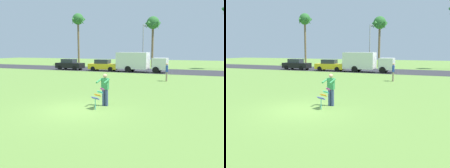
# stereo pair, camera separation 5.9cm
# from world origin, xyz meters

# --- Properties ---
(ground_plane) EXTENTS (120.00, 120.00, 0.00)m
(ground_plane) POSITION_xyz_m (0.00, 0.00, 0.00)
(ground_plane) COLOR olive
(road_strip) EXTENTS (120.00, 8.00, 0.01)m
(road_strip) POSITION_xyz_m (0.00, 23.05, 0.01)
(road_strip) COLOR #2D2D33
(road_strip) RESTS_ON ground
(person_kite_flyer) EXTENTS (0.57, 0.68, 1.73)m
(person_kite_flyer) POSITION_xyz_m (0.94, 1.32, 0.95)
(person_kite_flyer) COLOR #384772
(person_kite_flyer) RESTS_ON ground
(kite_held) EXTENTS (0.58, 0.72, 1.05)m
(kite_held) POSITION_xyz_m (0.86, 0.58, 0.69)
(kite_held) COLOR #D83399
(kite_held) RESTS_ON ground
(parked_car_black) EXTENTS (4.24, 1.91, 1.60)m
(parked_car_black) POSITION_xyz_m (-13.18, 20.65, 0.77)
(parked_car_black) COLOR black
(parked_car_black) RESTS_ON ground
(parked_car_yellow) EXTENTS (4.26, 1.94, 1.60)m
(parked_car_yellow) POSITION_xyz_m (-7.65, 20.65, 0.77)
(parked_car_yellow) COLOR yellow
(parked_car_yellow) RESTS_ON ground
(parked_truck_white_box) EXTENTS (6.75, 2.23, 2.62)m
(parked_truck_white_box) POSITION_xyz_m (-2.50, 20.65, 1.41)
(parked_truck_white_box) COLOR silver
(parked_truck_white_box) RESTS_ON ground
(palm_tree_left_near) EXTENTS (2.58, 2.71, 9.72)m
(palm_tree_left_near) POSITION_xyz_m (-16.95, 30.04, 8.21)
(palm_tree_left_near) COLOR brown
(palm_tree_left_near) RESTS_ON ground
(palm_tree_right_near) EXTENTS (2.58, 2.71, 8.48)m
(palm_tree_right_near) POSITION_xyz_m (-2.73, 30.09, 7.07)
(palm_tree_right_near) COLOR brown
(palm_tree_right_near) RESTS_ON ground
(streetlight_pole) EXTENTS (0.24, 1.65, 7.00)m
(streetlight_pole) POSITION_xyz_m (-3.80, 28.03, 4.00)
(streetlight_pole) COLOR #9E9EA3
(streetlight_pole) RESTS_ON ground
(person_walker_near) EXTENTS (0.27, 0.57, 1.73)m
(person_walker_near) POSITION_xyz_m (2.44, 12.67, 0.93)
(person_walker_near) COLOR gray
(person_walker_near) RESTS_ON ground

